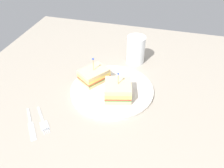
% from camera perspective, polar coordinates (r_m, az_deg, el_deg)
% --- Properties ---
extents(ground_plane, '(1.05, 1.05, 0.02)m').
position_cam_1_polar(ground_plane, '(0.81, 0.00, -2.25)').
color(ground_plane, '#9E9384').
extents(plate, '(0.28, 0.28, 0.01)m').
position_cam_1_polar(plate, '(0.80, 0.00, -1.42)').
color(plate, silver).
rests_on(plate, ground_plane).
extents(sandwich_half_front, '(0.10, 0.10, 0.09)m').
position_cam_1_polar(sandwich_half_front, '(0.75, 1.44, -1.49)').
color(sandwich_half_front, beige).
rests_on(sandwich_half_front, plate).
extents(sandwich_half_back, '(0.11, 0.12, 0.09)m').
position_cam_1_polar(sandwich_half_back, '(0.82, -4.40, 2.17)').
color(sandwich_half_back, beige).
rests_on(sandwich_half_back, plate).
extents(drink_glass, '(0.07, 0.07, 0.11)m').
position_cam_1_polar(drink_glass, '(0.93, 5.74, 7.87)').
color(drink_glass, beige).
rests_on(drink_glass, ground_plane).
extents(fork, '(0.09, 0.10, 0.00)m').
position_cam_1_polar(fork, '(0.72, -16.22, -8.90)').
color(fork, silver).
rests_on(fork, ground_plane).
extents(knife, '(0.09, 0.11, 0.00)m').
position_cam_1_polar(knife, '(0.73, -18.97, -9.41)').
color(knife, silver).
rests_on(knife, ground_plane).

